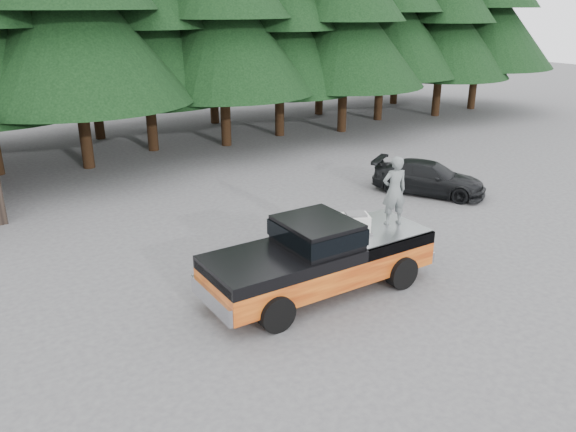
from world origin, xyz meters
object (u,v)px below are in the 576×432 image
man_on_bed (394,191)px  parked_car (429,178)px  pickup_truck (319,267)px  air_compressor (356,224)px

man_on_bed → parked_car: bearing=-128.5°
pickup_truck → man_on_bed: 2.78m
air_compressor → man_on_bed: (1.17, -0.08, 0.69)m
pickup_truck → parked_car: bearing=27.0°
parked_car → man_on_bed: bearing=-175.4°
pickup_truck → air_compressor: air_compressor is taller
pickup_truck → air_compressor: (1.12, 0.03, 0.89)m
air_compressor → parked_car: size_ratio=0.16×
man_on_bed → parked_car: 7.24m
air_compressor → man_on_bed: bearing=19.7°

